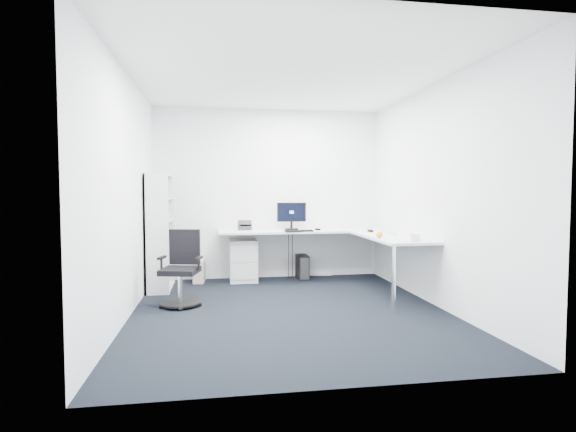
{
  "coord_description": "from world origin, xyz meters",
  "views": [
    {
      "loc": [
        -0.84,
        -5.1,
        1.39
      ],
      "look_at": [
        0.15,
        1.05,
        1.05
      ],
      "focal_mm": 28.0,
      "sensor_mm": 36.0,
      "label": 1
    }
  ],
  "objects": [
    {
      "name": "orange_fruit",
      "position": [
        1.24,
        0.39,
        0.83
      ],
      "size": [
        0.08,
        0.08,
        0.08
      ],
      "primitive_type": "sphere",
      "color": "orange",
      "rests_on": "l_desk"
    },
    {
      "name": "monitor",
      "position": [
        0.33,
        1.82,
        1.01
      ],
      "size": [
        0.46,
        0.18,
        0.44
      ],
      "primitive_type": null,
      "rotation": [
        0.0,
        0.0,
        -0.07
      ],
      "color": "black",
      "rests_on": "l_desk"
    },
    {
      "name": "black_keyboard",
      "position": [
        0.38,
        1.47,
        0.8
      ],
      "size": [
        0.43,
        0.18,
        0.02
      ],
      "primitive_type": "cube",
      "rotation": [
        0.0,
        0.0,
        0.06
      ],
      "color": "black",
      "rests_on": "l_desk"
    },
    {
      "name": "bookshelf",
      "position": [
        -1.62,
        1.45,
        0.82
      ],
      "size": [
        0.32,
        0.82,
        1.63
      ],
      "primitive_type": null,
      "color": "silver",
      "rests_on": "ground"
    },
    {
      "name": "task_chair",
      "position": [
        -1.28,
        0.43,
        0.46
      ],
      "size": [
        0.62,
        0.62,
        0.92
      ],
      "primitive_type": null,
      "rotation": [
        0.0,
        0.0,
        -0.23
      ],
      "color": "black",
      "rests_on": "ground"
    },
    {
      "name": "l_desk",
      "position": [
        0.55,
        1.4,
        0.4
      ],
      "size": [
        2.72,
        1.52,
        0.79
      ],
      "primitive_type": null,
      "color": "silver",
      "rests_on": "ground"
    },
    {
      "name": "mouse",
      "position": [
        0.71,
        1.63,
        0.81
      ],
      "size": [
        0.08,
        0.1,
        0.03
      ],
      "primitive_type": "cube",
      "rotation": [
        0.0,
        0.0,
        0.28
      ],
      "color": "black",
      "rests_on": "l_desk"
    },
    {
      "name": "tissue_box",
      "position": [
        1.48,
        0.04,
        0.84
      ],
      "size": [
        0.18,
        0.28,
        0.09
      ],
      "primitive_type": "cube",
      "rotation": [
        0.0,
        0.0,
        0.21
      ],
      "color": "white",
      "rests_on": "l_desk"
    },
    {
      "name": "ground",
      "position": [
        0.0,
        0.0,
        0.0
      ],
      "size": [
        4.2,
        4.2,
        0.0
      ],
      "primitive_type": "plane",
      "color": "black"
    },
    {
      "name": "white_keyboard",
      "position": [
        1.24,
        0.7,
        0.8
      ],
      "size": [
        0.17,
        0.42,
        0.01
      ],
      "primitive_type": "cube",
      "rotation": [
        0.0,
        0.0,
        0.13
      ],
      "color": "white",
      "rests_on": "l_desk"
    },
    {
      "name": "drawer_pedestal",
      "position": [
        -0.43,
        1.86,
        0.32
      ],
      "size": [
        0.42,
        0.52,
        0.64
      ],
      "primitive_type": "cube",
      "color": "silver",
      "rests_on": "ground"
    },
    {
      "name": "wall_front",
      "position": [
        0.0,
        -2.1,
        1.35
      ],
      "size": [
        3.6,
        0.02,
        2.7
      ],
      "primitive_type": "cube",
      "color": "white",
      "rests_on": "ground"
    },
    {
      "name": "ceiling",
      "position": [
        0.0,
        0.0,
        2.7
      ],
      "size": [
        4.2,
        4.2,
        0.0
      ],
      "primitive_type": "plane",
      "color": "white"
    },
    {
      "name": "headphones",
      "position": [
        1.43,
        1.27,
        0.82
      ],
      "size": [
        0.15,
        0.2,
        0.05
      ],
      "primitive_type": null,
      "rotation": [
        0.0,
        0.0,
        -0.22
      ],
      "color": "black",
      "rests_on": "l_desk"
    },
    {
      "name": "black_pc_tower",
      "position": [
        0.52,
        1.9,
        0.19
      ],
      "size": [
        0.17,
        0.39,
        0.37
      ],
      "primitive_type": "cube",
      "rotation": [
        0.0,
        0.0,
        -0.01
      ],
      "color": "black",
      "rests_on": "ground"
    },
    {
      "name": "beige_pc_tower",
      "position": [
        -1.1,
        1.87,
        0.17
      ],
      "size": [
        0.18,
        0.36,
        0.33
      ],
      "primitive_type": "cube",
      "rotation": [
        0.0,
        0.0,
        -0.08
      ],
      "color": "#BAB29E",
      "rests_on": "ground"
    },
    {
      "name": "wall_right",
      "position": [
        1.8,
        0.0,
        1.35
      ],
      "size": [
        0.02,
        4.2,
        2.7
      ],
      "primitive_type": "cube",
      "color": "white",
      "rests_on": "ground"
    },
    {
      "name": "wall_back",
      "position": [
        0.0,
        2.1,
        1.35
      ],
      "size": [
        3.6,
        0.02,
        2.7
      ],
      "primitive_type": "cube",
      "color": "white",
      "rests_on": "ground"
    },
    {
      "name": "desk_phone",
      "position": [
        -0.39,
        1.89,
        0.87
      ],
      "size": [
        0.23,
        0.23,
        0.14
      ],
      "primitive_type": null,
      "rotation": [
        0.0,
        0.0,
        -0.16
      ],
      "color": "#272729",
      "rests_on": "l_desk"
    },
    {
      "name": "laptop",
      "position": [
        1.67,
        0.75,
        0.92
      ],
      "size": [
        0.38,
        0.37,
        0.26
      ],
      "primitive_type": null,
      "rotation": [
        0.0,
        0.0,
        -0.03
      ],
      "color": "silver",
      "rests_on": "l_desk"
    },
    {
      "name": "wall_left",
      "position": [
        -1.8,
        0.0,
        1.35
      ],
      "size": [
        0.02,
        4.2,
        2.7
      ],
      "primitive_type": "cube",
      "color": "white",
      "rests_on": "ground"
    },
    {
      "name": "power_strip",
      "position": [
        0.86,
        2.11,
        0.02
      ],
      "size": [
        0.38,
        0.12,
        0.04
      ],
      "primitive_type": "cube",
      "rotation": [
        0.0,
        0.0,
        -0.16
      ],
      "color": "white",
      "rests_on": "ground"
    }
  ]
}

